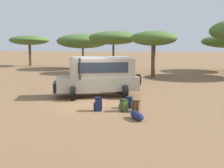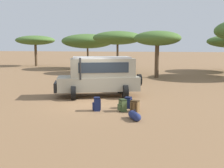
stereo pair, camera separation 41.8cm
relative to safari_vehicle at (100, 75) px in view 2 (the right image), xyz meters
name	(u,v)px [view 2 (the right image)]	position (x,y,z in m)	size (l,w,h in m)	color
ground_plane	(95,103)	(0.35, -2.05, -1.29)	(320.00, 320.00, 0.00)	olive
safari_vehicle	(100,75)	(0.00, 0.00, 0.00)	(5.38, 3.83, 2.44)	gray
backpack_beside_front_wheel	(135,106)	(2.82, -3.34, -1.03)	(0.44, 0.43, 0.54)	brown
backpack_cluster_center	(128,103)	(2.34, -2.69, -1.02)	(0.42, 0.37, 0.56)	navy
backpack_near_rear_wheel	(122,105)	(2.22, -3.39, -1.01)	(0.48, 0.48, 0.58)	#42562D
backpack_outermost	(97,104)	(1.01, -3.63, -0.98)	(0.46, 0.46, 0.65)	navy
duffel_bag_low_black_case	(135,116)	(3.05, -4.69, -1.13)	(0.64, 0.82, 0.43)	navy
acacia_tree_far_left	(35,40)	(-18.12, 22.28, 2.79)	(6.29, 5.71, 4.85)	brown
acacia_tree_left_mid	(88,41)	(-8.13, 19.38, 2.54)	(7.14, 7.25, 4.83)	brown
acacia_tree_centre_back	(118,38)	(-2.64, 14.74, 2.78)	(5.79, 5.52, 4.86)	brown
acacia_tree_right_mid	(157,39)	(2.33, 11.05, 2.54)	(4.61, 4.14, 4.61)	brown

